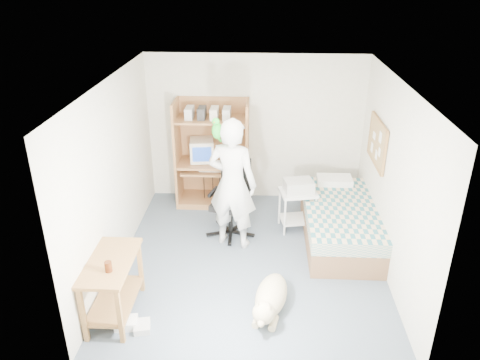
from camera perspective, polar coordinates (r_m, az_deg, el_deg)
The scene contains 21 objects.
floor at distance 6.67m, azimuth 1.30°, elevation -9.64°, with size 4.00×4.00×0.00m, color #4C5967.
wall_back at distance 7.90m, azimuth 1.86°, elevation 6.24°, with size 3.60×0.02×2.50m, color beige.
wall_right at distance 6.27m, azimuth 18.10°, elevation -0.21°, with size 0.02×4.00×2.50m, color beige.
wall_left at distance 6.35m, azimuth -15.05°, elevation 0.51°, with size 0.02×4.00×2.50m, color beige.
ceiling at distance 5.64m, azimuth 1.55°, elevation 11.78°, with size 3.60×4.00×0.02m, color white.
computer_hutch at distance 7.85m, azimuth -3.35°, elevation 2.74°, with size 1.20×0.63×1.80m.
bed at distance 7.13m, azimuth 12.03°, elevation -5.03°, with size 1.02×2.02×0.66m.
side_desk at distance 5.66m, azimuth -15.28°, elevation -11.62°, with size 0.50×1.00×0.75m.
corkboard at distance 6.99m, azimuth 16.38°, elevation 4.41°, with size 0.04×0.94×0.66m.
office_chair at distance 7.08m, azimuth -0.99°, elevation -3.45°, with size 0.66×0.66×1.16m.
person at distance 6.56m, azimuth -0.94°, elevation -0.51°, with size 0.70×0.46×1.93m, color silver.
parrot at distance 6.28m, azimuth -2.82°, elevation 6.19°, with size 0.14×0.25×0.39m.
dog at distance 5.72m, azimuth 3.70°, elevation -14.14°, with size 0.52×1.12×0.42m.
printer_cart at distance 7.24m, azimuth 7.01°, elevation -2.90°, with size 0.61×0.53×0.64m.
printer at distance 7.10m, azimuth 7.14°, elevation -0.71°, with size 0.42×0.32×0.18m, color #ACACA7.
crt_monitor at distance 7.83m, azimuth -4.67°, elevation 3.67°, with size 0.43×0.45×0.37m.
keyboard at distance 7.76m, azimuth -3.32°, elevation 1.27°, with size 0.45×0.16×0.03m, color beige.
pencil_cup at distance 7.74m, azimuth -0.69°, elevation 2.44°, with size 0.08×0.08×0.12m, color yellow.
drink_glass at distance 5.32m, azimuth -15.76°, elevation -10.13°, with size 0.08×0.08×0.12m, color #431C0A.
floor_box_a at distance 5.73m, azimuth -13.70°, elevation -16.58°, with size 0.25×0.20×0.10m, color white.
floor_box_b at distance 5.66m, azimuth -11.84°, elevation -17.10°, with size 0.18×0.22×0.08m, color beige.
Camera 1 is at (0.14, -5.49, 3.78)m, focal length 35.00 mm.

